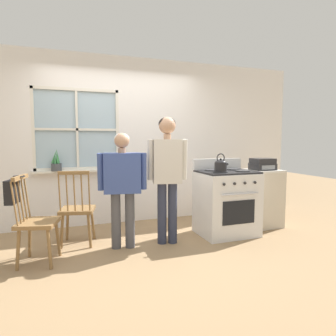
# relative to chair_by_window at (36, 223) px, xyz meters

# --- Properties ---
(ground_plane) EXTENTS (16.00, 16.00, 0.00)m
(ground_plane) POSITION_rel_chair_by_window_xyz_m (1.22, -0.05, -0.46)
(ground_plane) COLOR #937551
(wall_back) EXTENTS (6.40, 0.16, 2.70)m
(wall_back) POSITION_rel_chair_by_window_xyz_m (1.27, 1.35, 0.88)
(wall_back) COLOR white
(wall_back) RESTS_ON ground_plane
(chair_by_window) EXTENTS (0.49, 0.50, 0.99)m
(chair_by_window) POSITION_rel_chair_by_window_xyz_m (0.00, 0.00, 0.00)
(chair_by_window) COLOR olive
(chair_by_window) RESTS_ON ground_plane
(chair_near_wall) EXTENTS (0.50, 0.49, 0.99)m
(chair_near_wall) POSITION_rel_chair_by_window_xyz_m (0.46, 0.46, 0.00)
(chair_near_wall) COLOR olive
(chair_near_wall) RESTS_ON ground_plane
(person_elderly_left) EXTENTS (0.62, 0.29, 1.46)m
(person_elderly_left) POSITION_rel_chair_by_window_xyz_m (1.00, 0.14, 0.42)
(person_elderly_left) COLOR #4C4C51
(person_elderly_left) RESTS_ON ground_plane
(person_teen_center) EXTENTS (0.53, 0.28, 1.66)m
(person_teen_center) POSITION_rel_chair_by_window_xyz_m (1.58, 0.12, 0.56)
(person_teen_center) COLOR #2D3347
(person_teen_center) RESTS_ON ground_plane
(stove) EXTENTS (0.80, 0.68, 1.08)m
(stove) POSITION_rel_chair_by_window_xyz_m (2.52, 0.19, 0.02)
(stove) COLOR silver
(stove) RESTS_ON ground_plane
(kettle) EXTENTS (0.21, 0.17, 0.25)m
(kettle) POSITION_rel_chair_by_window_xyz_m (2.34, 0.06, 0.57)
(kettle) COLOR black
(kettle) RESTS_ON stove
(potted_plant) EXTENTS (0.15, 0.15, 0.33)m
(potted_plant) POSITION_rel_chair_by_window_xyz_m (0.21, 1.26, 0.54)
(potted_plant) COLOR #42474C
(potted_plant) RESTS_ON wall_back
(handbag) EXTENTS (0.22, 0.24, 0.31)m
(handbag) POSITION_rel_chair_by_window_xyz_m (-0.23, 0.06, 0.36)
(handbag) COLOR black
(handbag) RESTS_ON chair_by_window
(side_counter) EXTENTS (0.55, 0.50, 0.90)m
(side_counter) POSITION_rel_chair_by_window_xyz_m (3.25, 0.37, -0.01)
(side_counter) COLOR beige
(side_counter) RESTS_ON ground_plane
(stereo) EXTENTS (0.34, 0.29, 0.18)m
(stereo) POSITION_rel_chair_by_window_xyz_m (3.25, 0.35, 0.53)
(stereo) COLOR #232326
(stereo) RESTS_ON side_counter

